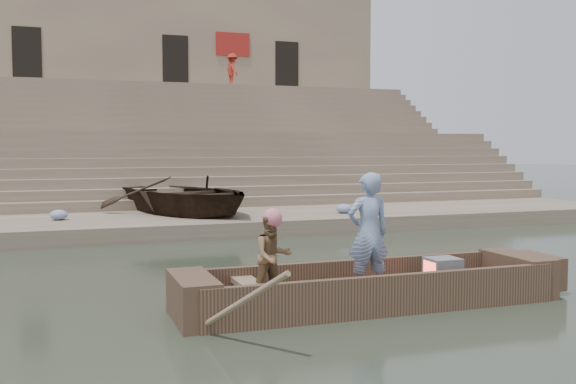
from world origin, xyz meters
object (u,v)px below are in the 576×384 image
rowing_man (273,257)px  beached_rowboat (188,195)px  standing_man (368,233)px  television (442,271)px  pedestrian (232,70)px  main_rowboat (370,298)px

rowing_man → beached_rowboat: beached_rowboat is taller
standing_man → beached_rowboat: size_ratio=0.33×
television → pedestrian: 24.11m
television → pedestrian: (2.91, 23.26, 5.62)m
rowing_man → beached_rowboat: bearing=79.4°
main_rowboat → rowing_man: size_ratio=4.30×
standing_man → television: (1.30, 0.14, -0.65)m
main_rowboat → rowing_man: (-1.48, -0.04, 0.69)m
main_rowboat → pedestrian: size_ratio=2.99×
standing_man → television: size_ratio=3.69×
main_rowboat → beached_rowboat: beached_rowboat is taller
beached_rowboat → rowing_man: bearing=-116.0°
main_rowboat → pedestrian: 24.36m
beached_rowboat → pedestrian: bearing=48.4°
main_rowboat → beached_rowboat: 9.78m
television → beached_rowboat: size_ratio=0.09×
standing_man → pedestrian: pedestrian is taller
beached_rowboat → pedestrian: size_ratio=3.06×
main_rowboat → beached_rowboat: (-0.76, 9.72, 0.82)m
main_rowboat → television: 1.23m
standing_man → television: bearing=-171.9°
pedestrian → beached_rowboat: bearing=154.6°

